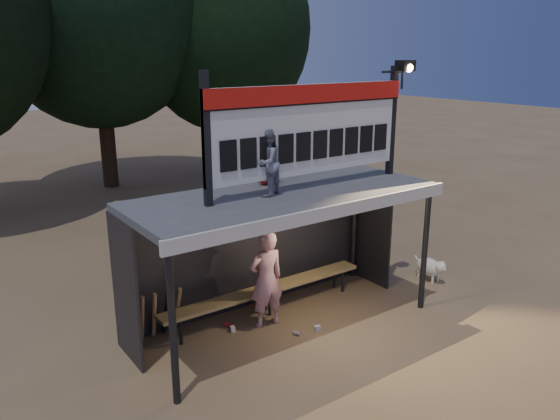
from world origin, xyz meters
name	(u,v)px	position (x,y,z in m)	size (l,w,h in m)	color
ground	(284,325)	(0.00, 0.00, 0.00)	(80.00, 80.00, 0.00)	brown
player	(266,279)	(-0.24, 0.18, 0.83)	(0.61, 0.40, 1.66)	silver
child_a	(267,163)	(-0.34, -0.01, 2.84)	(0.50, 0.39, 1.03)	slate
child_b	(268,157)	(0.11, 0.60, 2.79)	(0.46, 0.30, 0.93)	#B0231B
dugout_shelter	(276,217)	(0.00, 0.24, 1.85)	(5.10, 2.08, 2.32)	#404042
scoreboard_assembly	(313,126)	(0.56, -0.01, 3.32)	(4.10, 0.27, 1.99)	black
bench	(266,290)	(0.00, 0.55, 0.43)	(4.00, 0.35, 0.48)	olive
tree_right	(223,29)	(5.00, 10.50, 5.19)	(6.08, 6.08, 8.72)	#311E15
dog	(430,267)	(3.51, -0.19, 0.28)	(0.36, 0.81, 0.49)	beige
bats	(160,313)	(-1.86, 0.82, 0.43)	(0.68, 0.35, 0.84)	olive
litter	(266,324)	(-0.27, 0.15, 0.04)	(1.26, 1.38, 0.08)	#AD261D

